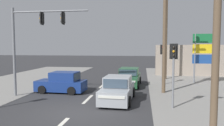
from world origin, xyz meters
name	(u,v)px	position (x,y,z in m)	size (l,w,h in m)	color
ground_plane	(73,113)	(0.00, 0.00, 0.00)	(140.00, 140.00, 0.00)	#303033
lane_dash_mid	(88,99)	(0.00, 3.00, 0.00)	(0.20, 2.40, 0.01)	silver
lane_dash_far	(102,85)	(0.00, 8.00, 0.00)	(0.20, 2.40, 0.01)	silver
utility_pole_midground_right	(165,25)	(5.02, 5.63, 4.94)	(1.80, 0.26, 9.41)	brown
utility_pole_background_right	(166,31)	(5.85, 12.67, 4.97)	(1.80, 0.26, 9.47)	brown
traffic_signal_mast	(31,35)	(-3.90, 3.20, 4.15)	(5.29, 0.45, 6.00)	slate
pedestal_signal_right_kerb	(173,65)	(5.15, 1.60, 2.42)	(0.44, 0.31, 3.56)	slate
pedestal_signal_far_median	(163,58)	(5.21, 8.99, 2.42)	(0.44, 0.29, 3.56)	slate
shopping_plaza_sign	(204,51)	(9.10, 10.52, 2.98)	(2.10, 0.16, 4.60)	slate
shopfront_wall_far	(208,60)	(11.00, 16.00, 1.80)	(12.00, 1.00, 3.60)	#A39384
sedan_crossing_left	(118,90)	(1.97, 2.80, 0.70)	(2.04, 4.31, 1.56)	#A3A8AD
hatchback_kerbside_parked	(62,83)	(-2.43, 4.82, 0.70)	(3.70, 1.91, 1.53)	navy
sedan_oncoming_near	(129,78)	(2.33, 8.21, 0.70)	(2.05, 4.31, 1.56)	#235633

